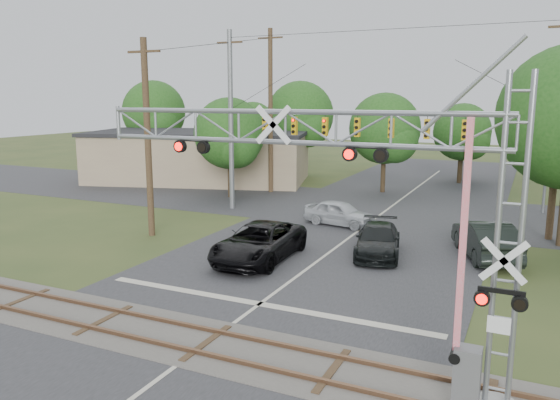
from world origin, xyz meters
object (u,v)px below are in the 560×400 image
at_px(pickup_black, 259,242).
at_px(commercial_building, 200,156).
at_px(traffic_signal_span, 389,126).
at_px(car_dark, 378,240).
at_px(crossing_gantry, 361,200).
at_px(streetlight, 546,143).
at_px(sedan_silver, 340,213).

height_order(pickup_black, commercial_building, commercial_building).
bearing_deg(commercial_building, traffic_signal_span, -43.00).
relative_size(traffic_signal_span, car_dark, 3.95).
bearing_deg(crossing_gantry, traffic_signal_span, 102.08).
distance_m(pickup_black, streetlight, 20.72).
bearing_deg(car_dark, commercial_building, 129.46).
height_order(crossing_gantry, car_dark, crossing_gantry).
xyz_separation_m(crossing_gantry, streetlight, (4.31, 25.48, -0.39)).
relative_size(traffic_signal_span, streetlight, 2.42).
distance_m(commercial_building, streetlight, 27.57).
relative_size(traffic_signal_span, pickup_black, 3.24).
bearing_deg(sedan_silver, traffic_signal_span, -44.51).
bearing_deg(streetlight, traffic_signal_span, -139.20).
distance_m(crossing_gantry, car_dark, 12.79).
height_order(pickup_black, car_dark, pickup_black).
relative_size(crossing_gantry, pickup_black, 1.91).
distance_m(pickup_black, commercial_building, 24.88).
bearing_deg(commercial_building, car_dark, -54.70).
bearing_deg(car_dark, crossing_gantry, -89.72).
distance_m(crossing_gantry, sedan_silver, 18.36).
distance_m(crossing_gantry, pickup_black, 12.06).
height_order(crossing_gantry, streetlight, streetlight).
distance_m(car_dark, commercial_building, 26.06).
bearing_deg(traffic_signal_span, streetlight, 40.80).
bearing_deg(car_dark, pickup_black, -158.70).
height_order(commercial_building, streetlight, streetlight).
height_order(traffic_signal_span, car_dark, traffic_signal_span).
height_order(sedan_silver, streetlight, streetlight).
distance_m(crossing_gantry, commercial_building, 36.31).
bearing_deg(pickup_black, streetlight, 53.17).
bearing_deg(sedan_silver, streetlight, -39.73).
distance_m(pickup_black, sedan_silver, 8.14).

